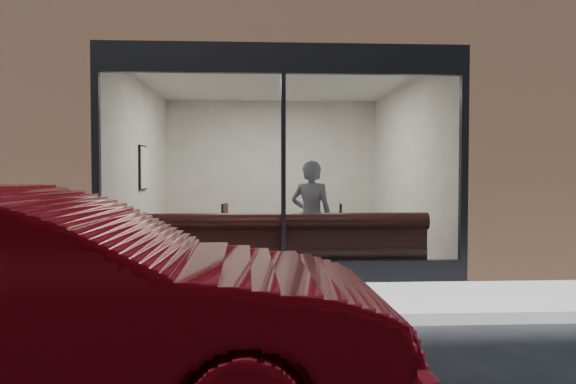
{
  "coord_description": "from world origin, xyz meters",
  "views": [
    {
      "loc": [
        -0.36,
        -5.42,
        1.49
      ],
      "look_at": [
        0.08,
        2.4,
        1.22
      ],
      "focal_mm": 35.0,
      "sensor_mm": 36.0,
      "label": 1
    }
  ],
  "objects": [
    {
      "name": "banquette",
      "position": [
        0.0,
        2.45,
        0.23
      ],
      "size": [
        4.0,
        0.55,
        0.45
      ],
      "primitive_type": "cube",
      "color": "black",
      "rests_on": "cafe_floor"
    },
    {
      "name": "cafe_wall_back",
      "position": [
        0.0,
        7.99,
        1.6
      ],
      "size": [
        5.0,
        0.0,
        5.0
      ],
      "primitive_type": "plane",
      "rotation": [
        1.57,
        0.0,
        0.0
      ],
      "color": "beige",
      "rests_on": "ground"
    },
    {
      "name": "cafe_wall_right",
      "position": [
        2.49,
        5.0,
        1.6
      ],
      "size": [
        0.0,
        6.0,
        6.0
      ],
      "primitive_type": "plane",
      "rotation": [
        1.57,
        0.0,
        -1.57
      ],
      "color": "beige",
      "rests_on": "ground"
    },
    {
      "name": "cafe_floor",
      "position": [
        0.0,
        5.0,
        0.02
      ],
      "size": [
        6.0,
        6.0,
        0.0
      ],
      "primitive_type": "plane",
      "color": "#2D2D30",
      "rests_on": "ground"
    },
    {
      "name": "cafe_table_left",
      "position": [
        -0.67,
        3.64,
        0.74
      ],
      "size": [
        0.66,
        0.66,
        0.04
      ],
      "primitive_type": "cube",
      "rotation": [
        0.0,
        0.0,
        -0.09
      ],
      "color": "black",
      "rests_on": "cafe_floor"
    },
    {
      "name": "host_building_pier_right",
      "position": [
        3.75,
        8.0,
        1.6
      ],
      "size": [
        2.5,
        12.0,
        3.2
      ],
      "primitive_type": "cube",
      "color": "brown",
      "rests_on": "ground"
    },
    {
      "name": "ground",
      "position": [
        0.0,
        0.0,
        0.0
      ],
      "size": [
        120.0,
        120.0,
        0.0
      ],
      "primitive_type": "plane",
      "color": "black",
      "rests_on": "ground"
    },
    {
      "name": "sidewalk_near",
      "position": [
        0.0,
        1.0,
        0.01
      ],
      "size": [
        40.0,
        2.0,
        0.01
      ],
      "primitive_type": "cube",
      "color": "gray",
      "rests_on": "ground"
    },
    {
      "name": "storefront_kick",
      "position": [
        0.0,
        2.05,
        0.15
      ],
      "size": [
        5.0,
        0.1,
        0.3
      ],
      "primitive_type": "cube",
      "color": "black",
      "rests_on": "ground"
    },
    {
      "name": "parked_car",
      "position": [
        -1.65,
        -2.17,
        0.71
      ],
      "size": [
        4.31,
        1.59,
        1.41
      ],
      "primitive_type": "imported",
      "rotation": [
        0.0,
        0.0,
        1.59
      ],
      "color": "maroon",
      "rests_on": "ground"
    },
    {
      "name": "host_building_backfill",
      "position": [
        0.0,
        11.0,
        1.6
      ],
      "size": [
        5.0,
        6.0,
        3.2
      ],
      "primitive_type": "cube",
      "color": "brown",
      "rests_on": "ground"
    },
    {
      "name": "cafe_chair_right",
      "position": [
        0.91,
        4.26,
        0.24
      ],
      "size": [
        0.45,
        0.45,
        0.04
      ],
      "primitive_type": "cube",
      "rotation": [
        0.0,
        0.0,
        3.02
      ],
      "color": "black",
      "rests_on": "cafe_floor"
    },
    {
      "name": "kerb_near",
      "position": [
        0.0,
        -0.05,
        0.06
      ],
      "size": [
        40.0,
        0.1,
        0.12
      ],
      "primitive_type": "cube",
      "color": "gray",
      "rests_on": "ground"
    },
    {
      "name": "storefront_header",
      "position": [
        0.0,
        2.05,
        3.0
      ],
      "size": [
        5.0,
        0.1,
        0.4
      ],
      "primitive_type": "cube",
      "color": "black",
      "rests_on": "host_building_upper"
    },
    {
      "name": "cafe_wall_left",
      "position": [
        -2.49,
        5.0,
        1.6
      ],
      "size": [
        0.0,
        6.0,
        6.0
      ],
      "primitive_type": "plane",
      "rotation": [
        1.57,
        0.0,
        1.57
      ],
      "color": "beige",
      "rests_on": "ground"
    },
    {
      "name": "cafe_table_right",
      "position": [
        1.38,
        3.0,
        0.74
      ],
      "size": [
        0.64,
        0.64,
        0.04
      ],
      "primitive_type": "cube",
      "rotation": [
        0.0,
        0.0,
        -0.15
      ],
      "color": "black",
      "rests_on": "cafe_floor"
    },
    {
      "name": "host_building_pier_left",
      "position": [
        -3.75,
        8.0,
        1.6
      ],
      "size": [
        2.5,
        12.0,
        3.2
      ],
      "primitive_type": "cube",
      "color": "brown",
      "rests_on": "ground"
    },
    {
      "name": "person",
      "position": [
        0.44,
        2.72,
        0.83
      ],
      "size": [
        0.7,
        0.57,
        1.67
      ],
      "primitive_type": "imported",
      "rotation": [
        0.0,
        0.0,
        2.82
      ],
      "color": "#9FB8D2",
      "rests_on": "cafe_floor"
    },
    {
      "name": "wall_poster",
      "position": [
        -2.45,
        5.15,
        1.58
      ],
      "size": [
        0.02,
        0.58,
        0.77
      ],
      "primitive_type": "cube",
      "color": "white",
      "rests_on": "cafe_wall_left"
    },
    {
      "name": "cafe_ceiling",
      "position": [
        0.0,
        5.0,
        3.19
      ],
      "size": [
        6.0,
        6.0,
        0.0
      ],
      "primitive_type": "plane",
      "rotation": [
        3.14,
        0.0,
        0.0
      ],
      "color": "white",
      "rests_on": "host_building_upper"
    },
    {
      "name": "cafe_chair_left",
      "position": [
        -1.1,
        4.44,
        0.24
      ],
      "size": [
        0.43,
        0.43,
        0.04
      ],
      "primitive_type": "cube",
      "rotation": [
        0.0,
        0.0,
        2.97
      ],
      "color": "black",
      "rests_on": "cafe_floor"
    },
    {
      "name": "storefront_mullion",
      "position": [
        0.0,
        2.05,
        1.55
      ],
      "size": [
        0.06,
        0.1,
        2.5
      ],
      "primitive_type": "cube",
      "color": "black",
      "rests_on": "storefront_kick"
    },
    {
      "name": "storefront_glass",
      "position": [
        0.0,
        2.02,
        1.55
      ],
      "size": [
        4.8,
        0.0,
        4.8
      ],
      "primitive_type": "plane",
      "rotation": [
        1.57,
        0.0,
        0.0
      ],
      "color": "white",
      "rests_on": "storefront_kick"
    }
  ]
}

